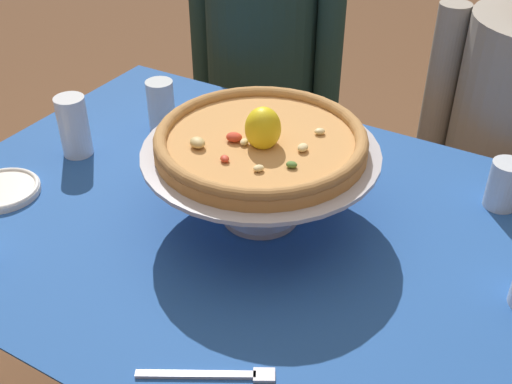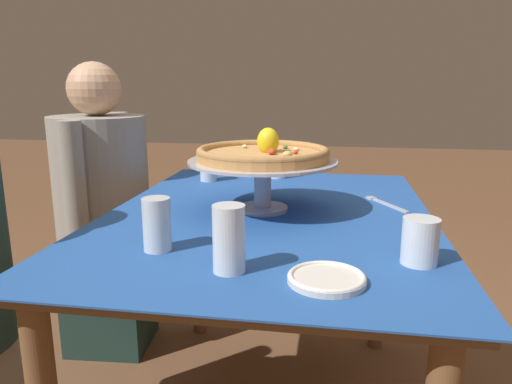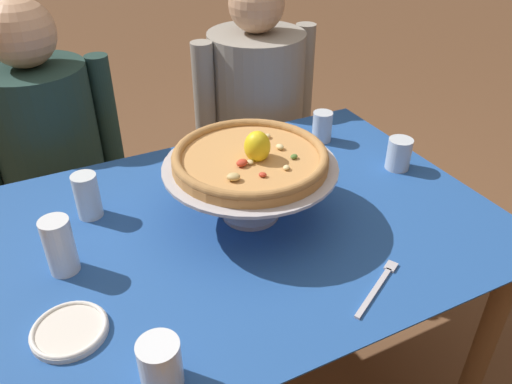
{
  "view_description": "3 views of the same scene",
  "coord_description": "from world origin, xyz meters",
  "px_view_note": "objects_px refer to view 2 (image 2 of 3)",
  "views": [
    {
      "loc": [
        0.51,
        -0.83,
        1.48
      ],
      "look_at": [
        0.01,
        0.03,
        0.78
      ],
      "focal_mm": 44.05,
      "sensor_mm": 36.0,
      "label": 1
    },
    {
      "loc": [
        -1.33,
        -0.18,
        1.11
      ],
      "look_at": [
        -0.02,
        0.03,
        0.8
      ],
      "focal_mm": 33.24,
      "sensor_mm": 36.0,
      "label": 2
    },
    {
      "loc": [
        -0.45,
        -0.95,
        1.52
      ],
      "look_at": [
        0.03,
        0.01,
        0.8
      ],
      "focal_mm": 35.58,
      "sensor_mm": 36.0,
      "label": 3
    }
  ],
  "objects_px": {
    "water_glass_back_left": "(157,228)",
    "water_glass_side_left": "(229,242)",
    "water_glass_front_left": "(420,243)",
    "dinner_fork": "(384,203)",
    "pizza_stand": "(263,171)",
    "pizza": "(263,153)",
    "water_glass_back_right": "(208,170)",
    "water_glass_side_right": "(277,167)",
    "side_plate": "(327,278)",
    "diner_right": "(104,213)"
  },
  "relations": [
    {
      "from": "water_glass_back_left",
      "to": "water_glass_side_left",
      "type": "bearing_deg",
      "value": -116.87
    },
    {
      "from": "water_glass_front_left",
      "to": "dinner_fork",
      "type": "height_order",
      "value": "water_glass_front_left"
    },
    {
      "from": "pizza_stand",
      "to": "pizza",
      "type": "distance_m",
      "value": 0.05
    },
    {
      "from": "pizza",
      "to": "water_glass_back_right",
      "type": "bearing_deg",
      "value": 34.66
    },
    {
      "from": "water_glass_side_right",
      "to": "dinner_fork",
      "type": "xyz_separation_m",
      "value": [
        -0.37,
        -0.38,
        -0.04
      ]
    },
    {
      "from": "water_glass_front_left",
      "to": "water_glass_back_left",
      "type": "height_order",
      "value": "water_glass_back_left"
    },
    {
      "from": "water_glass_back_right",
      "to": "side_plate",
      "type": "xyz_separation_m",
      "value": [
        -0.89,
        -0.47,
        -0.03
      ]
    },
    {
      "from": "water_glass_front_left",
      "to": "diner_right",
      "type": "xyz_separation_m",
      "value": [
        0.74,
        1.1,
        -0.19
      ]
    },
    {
      "from": "pizza_stand",
      "to": "side_plate",
      "type": "bearing_deg",
      "value": -158.05
    },
    {
      "from": "water_glass_side_left",
      "to": "water_glass_front_left",
      "type": "bearing_deg",
      "value": -74.57
    },
    {
      "from": "water_glass_front_left",
      "to": "dinner_fork",
      "type": "distance_m",
      "value": 0.5
    },
    {
      "from": "water_glass_back_left",
      "to": "water_glass_side_right",
      "type": "bearing_deg",
      "value": -10.74
    },
    {
      "from": "water_glass_back_right",
      "to": "side_plate",
      "type": "bearing_deg",
      "value": -152.1
    },
    {
      "from": "water_glass_back_right",
      "to": "dinner_fork",
      "type": "xyz_separation_m",
      "value": [
        -0.26,
        -0.64,
        -0.04
      ]
    },
    {
      "from": "water_glass_front_left",
      "to": "water_glass_back_left",
      "type": "relative_size",
      "value": 0.81
    },
    {
      "from": "water_glass_back_right",
      "to": "water_glass_back_left",
      "type": "xyz_separation_m",
      "value": [
        -0.77,
        -0.09,
        0.01
      ]
    },
    {
      "from": "water_glass_side_left",
      "to": "side_plate",
      "type": "bearing_deg",
      "value": -96.87
    },
    {
      "from": "pizza_stand",
      "to": "side_plate",
      "type": "distance_m",
      "value": 0.55
    },
    {
      "from": "dinner_fork",
      "to": "diner_right",
      "type": "height_order",
      "value": "diner_right"
    },
    {
      "from": "pizza",
      "to": "water_glass_side_left",
      "type": "xyz_separation_m",
      "value": [
        -0.47,
        -0.0,
        -0.11
      ]
    },
    {
      "from": "water_glass_front_left",
      "to": "dinner_fork",
      "type": "xyz_separation_m",
      "value": [
        0.5,
        0.02,
        -0.04
      ]
    },
    {
      "from": "water_glass_side_left",
      "to": "water_glass_back_left",
      "type": "bearing_deg",
      "value": 63.13
    },
    {
      "from": "pizza",
      "to": "diner_right",
      "type": "distance_m",
      "value": 0.86
    },
    {
      "from": "water_glass_side_left",
      "to": "diner_right",
      "type": "height_order",
      "value": "diner_right"
    },
    {
      "from": "diner_right",
      "to": "pizza",
      "type": "bearing_deg",
      "value": -117.64
    },
    {
      "from": "pizza_stand",
      "to": "water_glass_back_left",
      "type": "bearing_deg",
      "value": 153.96
    },
    {
      "from": "diner_right",
      "to": "side_plate",
      "type": "bearing_deg",
      "value": -133.7
    },
    {
      "from": "water_glass_front_left",
      "to": "diner_right",
      "type": "relative_size",
      "value": 0.08
    },
    {
      "from": "water_glass_front_left",
      "to": "diner_right",
      "type": "height_order",
      "value": "diner_right"
    },
    {
      "from": "water_glass_back_right",
      "to": "water_glass_front_left",
      "type": "relative_size",
      "value": 1.01
    },
    {
      "from": "side_plate",
      "to": "pizza_stand",
      "type": "bearing_deg",
      "value": 21.95
    },
    {
      "from": "pizza_stand",
      "to": "water_glass_side_right",
      "type": "bearing_deg",
      "value": 1.99
    },
    {
      "from": "water_glass_back_right",
      "to": "diner_right",
      "type": "height_order",
      "value": "diner_right"
    },
    {
      "from": "dinner_fork",
      "to": "side_plate",
      "type": "bearing_deg",
      "value": 165.1
    },
    {
      "from": "water_glass_back_left",
      "to": "side_plate",
      "type": "relative_size",
      "value": 0.81
    },
    {
      "from": "water_glass_front_left",
      "to": "dinner_fork",
      "type": "bearing_deg",
      "value": 2.58
    },
    {
      "from": "side_plate",
      "to": "dinner_fork",
      "type": "bearing_deg",
      "value": -14.9
    },
    {
      "from": "water_glass_back_right",
      "to": "pizza_stand",
      "type": "bearing_deg",
      "value": -145.46
    },
    {
      "from": "water_glass_side_right",
      "to": "side_plate",
      "type": "height_order",
      "value": "water_glass_side_right"
    },
    {
      "from": "dinner_fork",
      "to": "diner_right",
      "type": "distance_m",
      "value": 1.11
    },
    {
      "from": "water_glass_side_left",
      "to": "diner_right",
      "type": "relative_size",
      "value": 0.12
    },
    {
      "from": "pizza_stand",
      "to": "water_glass_front_left",
      "type": "relative_size",
      "value": 4.42
    },
    {
      "from": "water_glass_front_left",
      "to": "side_plate",
      "type": "bearing_deg",
      "value": 124.4
    },
    {
      "from": "water_glass_side_left",
      "to": "water_glass_front_left",
      "type": "distance_m",
      "value": 0.4
    },
    {
      "from": "pizza",
      "to": "water_glass_front_left",
      "type": "height_order",
      "value": "pizza"
    },
    {
      "from": "pizza",
      "to": "water_glass_side_right",
      "type": "xyz_separation_m",
      "value": [
        0.5,
        0.02,
        -0.13
      ]
    },
    {
      "from": "pizza",
      "to": "water_glass_front_left",
      "type": "relative_size",
      "value": 3.9
    },
    {
      "from": "pizza",
      "to": "dinner_fork",
      "type": "bearing_deg",
      "value": -70.04
    },
    {
      "from": "water_glass_back_right",
      "to": "diner_right",
      "type": "xyz_separation_m",
      "value": [
        -0.02,
        0.44,
        -0.19
      ]
    },
    {
      "from": "water_glass_back_right",
      "to": "water_glass_side_left",
      "type": "distance_m",
      "value": 0.91
    }
  ]
}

